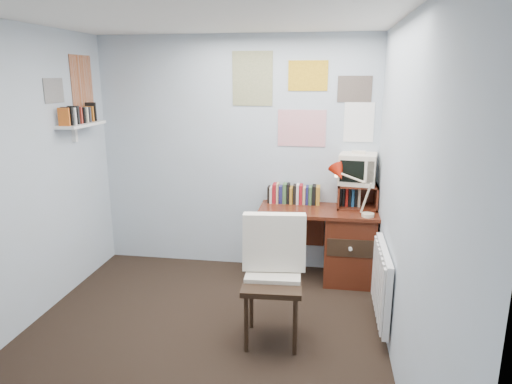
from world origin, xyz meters
TOP-DOWN VIEW (x-y plane):
  - ground at (0.00, 0.00)m, footprint 3.50×3.50m
  - back_wall at (0.00, 1.75)m, footprint 3.00×0.02m
  - right_wall at (1.50, 0.00)m, footprint 0.02×3.50m
  - ceiling at (0.00, 0.00)m, footprint 3.00×3.50m
  - desk at (1.17, 1.48)m, footprint 1.20×0.55m
  - desk_chair at (0.58, 0.23)m, footprint 0.53×0.51m
  - desk_lamp at (1.38, 1.29)m, footprint 0.33×0.29m
  - tv_riser at (1.29, 1.59)m, footprint 0.40×0.30m
  - crt_tv at (1.28, 1.61)m, footprint 0.40×0.38m
  - book_row at (0.66, 1.66)m, footprint 0.60×0.14m
  - radiator at (1.46, 0.55)m, footprint 0.09×0.80m
  - wall_shelf at (-1.40, 1.10)m, footprint 0.20×0.62m
  - posters_back at (0.70, 1.74)m, footprint 1.20×0.01m
  - posters_left at (-1.49, 1.10)m, footprint 0.01×0.70m

SIDE VIEW (x-z plane):
  - ground at x=0.00m, z-range 0.00..0.00m
  - desk at x=1.17m, z-range 0.03..0.79m
  - radiator at x=1.46m, z-range 0.12..0.72m
  - desk_chair at x=0.58m, z-range 0.00..0.99m
  - book_row at x=0.66m, z-range 0.76..0.98m
  - tv_riser at x=1.29m, z-range 0.76..1.01m
  - desk_lamp at x=1.38m, z-range 0.76..1.20m
  - crt_tv at x=1.28m, z-range 1.01..1.35m
  - back_wall at x=0.00m, z-range 0.00..2.50m
  - right_wall at x=1.50m, z-range 0.00..2.50m
  - wall_shelf at x=-1.40m, z-range 1.50..1.74m
  - posters_back at x=0.70m, z-range 1.40..2.30m
  - posters_left at x=-1.49m, z-range 1.70..2.30m
  - ceiling at x=0.00m, z-range 2.49..2.51m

